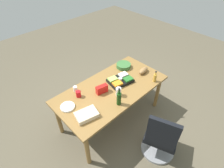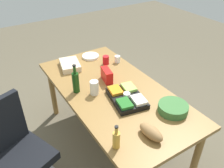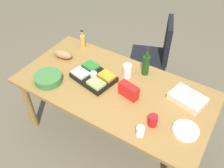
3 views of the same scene
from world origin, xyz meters
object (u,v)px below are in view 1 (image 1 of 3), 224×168
(sheet_cake, at_px, (87,115))
(paper_plate_stack, at_px, (68,107))
(salad_bowl, at_px, (124,66))
(red_solo_cup, at_px, (78,94))
(bread_loaf, at_px, (143,71))
(office_chair, at_px, (160,139))
(veggie_tray, at_px, (120,80))
(wine_bottle, at_px, (119,98))
(dressing_bottle, at_px, (155,78))
(paper_cup, at_px, (75,89))
(conference_table, at_px, (112,92))
(mayo_jar, at_px, (118,92))
(chip_bag_red, at_px, (102,89))

(sheet_cake, relative_size, paper_plate_stack, 1.45)
(salad_bowl, relative_size, paper_plate_stack, 1.28)
(red_solo_cup, bearing_deg, bread_loaf, -14.50)
(office_chair, height_order, sheet_cake, office_chair)
(sheet_cake, bearing_deg, veggie_tray, 12.72)
(veggie_tray, distance_m, bread_loaf, 0.52)
(salad_bowl, xyz_separation_m, red_solo_cup, (-1.13, -0.06, 0.02))
(office_chair, height_order, salad_bowl, office_chair)
(sheet_cake, bearing_deg, wine_bottle, -16.47)
(salad_bowl, bearing_deg, dressing_bottle, -83.47)
(sheet_cake, bearing_deg, red_solo_cup, 68.98)
(dressing_bottle, distance_m, paper_cup, 1.40)
(conference_table, height_order, veggie_tray, veggie_tray)
(wine_bottle, distance_m, paper_plate_stack, 0.80)
(veggie_tray, relative_size, mayo_jar, 3.11)
(office_chair, height_order, bread_loaf, office_chair)
(dressing_bottle, bearing_deg, paper_cup, 146.36)
(wine_bottle, height_order, salad_bowl, wine_bottle)
(bread_loaf, bearing_deg, conference_table, 172.29)
(salad_bowl, height_order, dressing_bottle, dressing_bottle)
(conference_table, xyz_separation_m, bread_loaf, (0.74, -0.10, 0.13))
(bread_loaf, bearing_deg, veggie_tray, 167.18)
(paper_cup, bearing_deg, dressing_bottle, -33.64)
(paper_plate_stack, bearing_deg, red_solo_cup, 16.66)
(chip_bag_red, height_order, paper_cup, chip_bag_red)
(salad_bowl, distance_m, red_solo_cup, 1.13)
(chip_bag_red, xyz_separation_m, red_solo_cup, (-0.34, 0.19, -0.01))
(chip_bag_red, bearing_deg, office_chair, -78.76)
(conference_table, bearing_deg, mayo_jar, -101.03)
(red_solo_cup, bearing_deg, sheet_cake, -111.02)
(wine_bottle, xyz_separation_m, dressing_bottle, (0.86, -0.06, -0.04))
(office_chair, distance_m, bread_loaf, 1.28)
(conference_table, bearing_deg, veggie_tray, 3.87)
(office_chair, distance_m, dressing_bottle, 1.05)
(bread_loaf, distance_m, mayo_jar, 0.79)
(salad_bowl, height_order, paper_plate_stack, salad_bowl)
(conference_table, distance_m, sheet_cake, 0.73)
(sheet_cake, height_order, bread_loaf, bread_loaf)
(veggie_tray, height_order, bread_loaf, bread_loaf)
(veggie_tray, relative_size, red_solo_cup, 4.26)
(office_chair, relative_size, paper_plate_stack, 4.65)
(veggie_tray, xyz_separation_m, chip_bag_red, (-0.42, 0.02, 0.03))
(office_chair, bearing_deg, dressing_bottle, 45.54)
(wine_bottle, bearing_deg, sheet_cake, 163.53)
(sheet_cake, distance_m, red_solo_cup, 0.45)
(bread_loaf, relative_size, chip_bag_red, 1.20)
(office_chair, distance_m, wine_bottle, 0.91)
(dressing_bottle, relative_size, chip_bag_red, 1.10)
(paper_cup, bearing_deg, mayo_jar, -52.22)
(office_chair, xyz_separation_m, paper_plate_stack, (-0.83, 1.21, 0.42))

